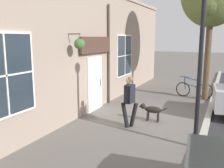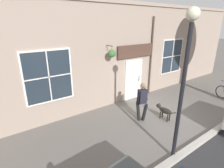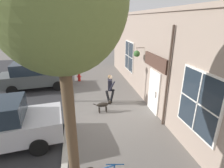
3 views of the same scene
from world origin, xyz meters
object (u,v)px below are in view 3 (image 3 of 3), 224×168
object	(u,v)px
street_tree_by_curb	(59,4)
fire_hydrant	(79,76)
pedestrian_walking	(110,87)
street_lamp	(67,52)
parked_car_nearest_curb	(35,76)
dog_on_leash	(104,105)

from	to	relation	value
street_tree_by_curb	fire_hydrant	world-z (taller)	street_tree_by_curb
pedestrian_walking	street_lamp	world-z (taller)	street_lamp
parked_car_nearest_curb	street_tree_by_curb	bearing A→B (deg)	107.62
dog_on_leash	street_tree_by_curb	size ratio (longest dim) A/B	0.16
street_tree_by_curb	parked_car_nearest_curb	world-z (taller)	street_tree_by_curb
parked_car_nearest_curb	dog_on_leash	bearing A→B (deg)	133.95
dog_on_leash	parked_car_nearest_curb	bearing A→B (deg)	-46.05
dog_on_leash	fire_hydrant	world-z (taller)	fire_hydrant
dog_on_leash	street_lamp	world-z (taller)	street_lamp
street_tree_by_curb	fire_hydrant	xyz separation A→B (m)	(-0.31, -8.93, -4.22)
pedestrian_walking	street_tree_by_curb	world-z (taller)	street_tree_by_curb
pedestrian_walking	parked_car_nearest_curb	world-z (taller)	parked_car_nearest_curb
dog_on_leash	street_lamp	size ratio (longest dim) A/B	0.24
street_lamp	fire_hydrant	xyz separation A→B (m)	(-0.54, -3.41, -2.41)
parked_car_nearest_curb	fire_hydrant	world-z (taller)	parked_car_nearest_curb
pedestrian_walking	dog_on_leash	size ratio (longest dim) A/B	1.66
parked_car_nearest_curb	street_lamp	world-z (taller)	street_lamp
pedestrian_walking	street_tree_by_curb	distance (m)	6.31
street_lamp	fire_hydrant	bearing A→B (deg)	-98.97
street_tree_by_curb	street_lamp	world-z (taller)	street_tree_by_curb
pedestrian_walking	fire_hydrant	world-z (taller)	pedestrian_walking
pedestrian_walking	street_tree_by_curb	size ratio (longest dim) A/B	0.27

